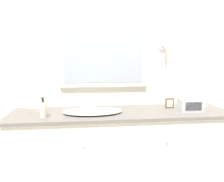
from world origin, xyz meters
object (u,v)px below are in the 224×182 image
sink_basin (92,111)px  picture_frame (170,103)px  appliance_box (191,105)px  soap_bottle (43,109)px

sink_basin → picture_frame: sink_basin is taller
sink_basin → appliance_box: size_ratio=2.43×
soap_bottle → sink_basin: bearing=14.1°
sink_basin → appliance_box: bearing=-3.0°
sink_basin → picture_frame: bearing=8.3°
sink_basin → soap_bottle: soap_bottle is taller
soap_bottle → picture_frame: size_ratio=1.74×
sink_basin → soap_bottle: bearing=-165.9°
soap_bottle → picture_frame: bearing=10.4°
sink_basin → soap_bottle: (-0.43, -0.11, 0.05)m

